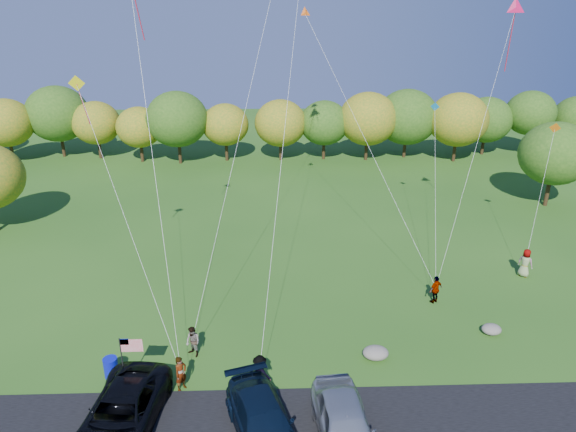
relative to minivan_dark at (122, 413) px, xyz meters
name	(u,v)px	position (x,y,z in m)	size (l,w,h in m)	color
ground	(280,375)	(6.55, 3.22, -0.89)	(140.00, 140.00, 0.00)	#255217
treeline	(261,121)	(5.21, 39.33, 3.96)	(77.76, 27.82, 8.58)	#392814
minivan_dark	(122,413)	(0.00, 0.00, 0.00)	(2.77, 6.00, 1.67)	black
minivan_navy	(263,422)	(5.80, -0.66, -0.03)	(2.24, 5.51, 1.60)	black
minivan_silver	(345,426)	(9.03, -1.07, 0.09)	(2.17, 5.40, 1.84)	#A8ABB3
flyer_a	(181,374)	(2.02, 2.42, -0.02)	(0.64, 0.42, 1.75)	#4C4C59
flyer_b	(193,342)	(2.22, 4.88, -0.07)	(0.80, 0.62, 1.64)	#4C4C59
flyer_c	(260,372)	(5.61, 2.42, -0.03)	(1.11, 0.64, 1.73)	#4C4C59
flyer_d	(436,289)	(15.88, 9.49, -0.02)	(1.02, 0.43, 1.75)	#4C4C59
flyer_e	(525,263)	(22.67, 12.51, 0.06)	(0.93, 0.61, 1.91)	#4C4C59
trash_barrel	(111,367)	(-1.47, 3.43, -0.39)	(0.67, 0.67, 1.00)	#0B13AA
flag_assembly	(128,351)	(-0.25, 2.52, 1.21)	(1.03, 0.67, 2.78)	black
boulder_near	(376,353)	(11.35, 4.35, -0.57)	(1.30, 1.02, 0.65)	gray
boulder_far	(491,329)	(17.99, 6.23, -0.62)	(1.06, 0.88, 0.55)	gray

